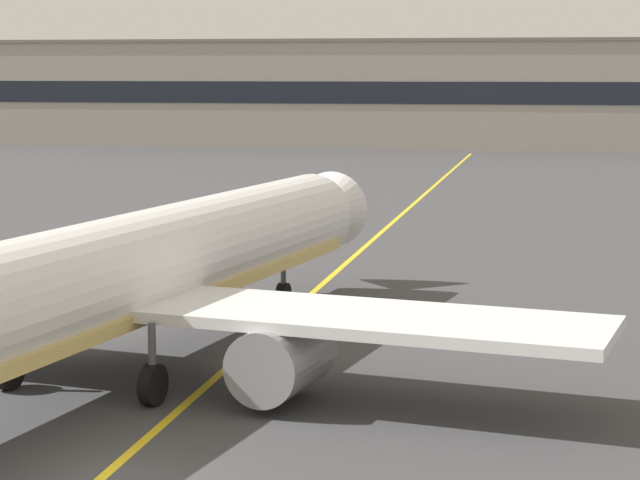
{
  "coord_description": "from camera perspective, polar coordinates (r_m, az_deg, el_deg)",
  "views": [
    {
      "loc": [
        10.22,
        -27.52,
        10.17
      ],
      "look_at": [
        3.15,
        10.65,
        4.68
      ],
      "focal_mm": 67.96,
      "sensor_mm": 36.0,
      "label": 1
    }
  ],
  "objects": [
    {
      "name": "taxiway_centreline",
      "position": [
        59.3,
        0.42,
        -1.82
      ],
      "size": [
        3.3,
        179.98,
        0.01
      ],
      "primitive_type": "cube",
      "rotation": [
        0.0,
        0.0,
        -0.02
      ],
      "color": "yellow",
      "rests_on": "ground"
    },
    {
      "name": "terminal_building",
      "position": [
        159.52,
        4.51,
        6.9
      ],
      "size": [
        131.6,
        12.4,
        14.01
      ],
      "color": "#9E998E",
      "rests_on": "ground"
    },
    {
      "name": "safety_cone_by_nose_gear",
      "position": [
        55.49,
        -3.71,
        -2.25
      ],
      "size": [
        0.44,
        0.44,
        0.55
      ],
      "color": "orange",
      "rests_on": "ground"
    },
    {
      "name": "airliner_foreground",
      "position": [
        39.66,
        -9.96,
        -1.94
      ],
      "size": [
        32.34,
        41.3,
        11.65
      ],
      "color": "white",
      "rests_on": "ground"
    }
  ]
}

